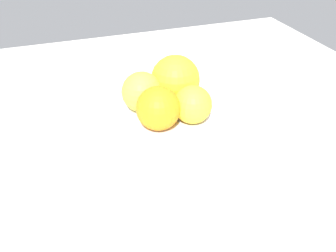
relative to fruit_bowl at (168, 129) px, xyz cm
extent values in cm
cube|color=silver|center=(0.00, 0.00, -3.68)|extent=(110.00, 110.00, 2.00)
cylinder|color=silver|center=(0.00, 0.00, -2.28)|extent=(9.61, 9.61, 0.80)
cylinder|color=silver|center=(0.00, 0.00, 0.12)|extent=(15.51, 15.51, 5.61)
sphere|color=yellow|center=(3.15, 2.98, 5.96)|extent=(6.06, 6.06, 6.06)
sphere|color=yellow|center=(-2.93, -3.48, 6.27)|extent=(6.68, 6.68, 6.68)
sphere|color=yellow|center=(-3.89, 2.67, 7.07)|extent=(8.28, 8.28, 8.28)
sphere|color=orange|center=(3.08, -2.64, 6.34)|extent=(6.82, 6.82, 6.82)
cylinder|color=silver|center=(0.24, 24.26, -2.28)|extent=(12.69, 12.69, 0.80)
camera|label=1|loc=(50.39, -17.68, 35.57)|focal=40.77mm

